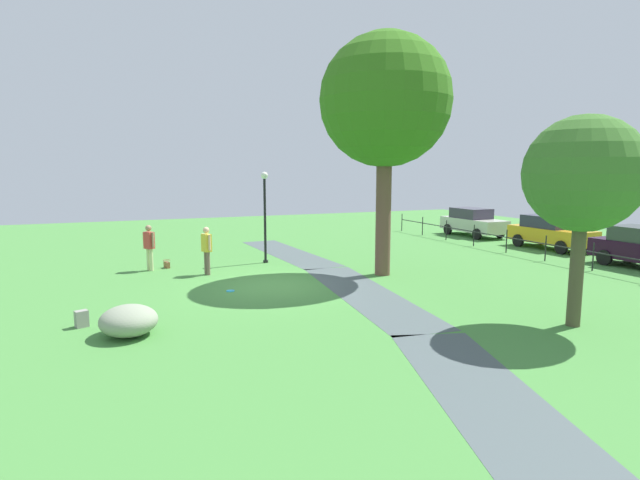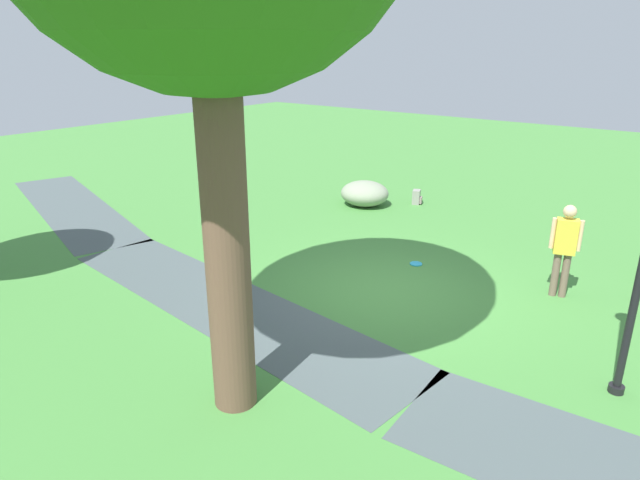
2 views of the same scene
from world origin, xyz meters
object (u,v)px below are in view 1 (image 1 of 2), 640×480
large_shade_tree (385,102)px  lawn_boulder (129,321)px  young_tree_near_path (584,175)px  woman_with_handbag (149,244)px  lamp_post (265,207)px  parked_coupe_black (550,232)px  man_near_boulder (207,247)px  frisbee_on_grass (230,291)px  parked_sedan_red (473,222)px  handbag_on_grass (167,264)px  backpack_by_boulder (81,319)px

large_shade_tree → lawn_boulder: 10.86m
young_tree_near_path → woman_with_handbag: young_tree_near_path is taller
large_shade_tree → lamp_post: 6.24m
woman_with_handbag → young_tree_near_path: bearing=39.3°
lamp_post → parked_coupe_black: bearing=82.6°
lamp_post → woman_with_handbag: 4.57m
man_near_boulder → frisbee_on_grass: size_ratio=6.71×
large_shade_tree → parked_sedan_red: 13.29m
lawn_boulder → parked_sedan_red: size_ratio=0.34×
lamp_post → handbag_on_grass: size_ratio=10.49×
young_tree_near_path → backpack_by_boulder: (-4.39, -10.86, -3.39)m
man_near_boulder → frisbee_on_grass: (2.75, 0.21, -0.98)m
woman_with_handbag → handbag_on_grass: bearing=113.0°
parked_coupe_black → woman_with_handbag: bearing=-95.9°
large_shade_tree → parked_coupe_black: (-2.10, 10.19, -5.18)m
young_tree_near_path → large_shade_tree: bearing=-169.4°
lamp_post → frisbee_on_grass: lamp_post is taller
woman_with_handbag → lamp_post: bearing=88.7°
woman_with_handbag → backpack_by_boulder: size_ratio=4.23×
parked_coupe_black → large_shade_tree: bearing=-78.3°
lamp_post → handbag_on_grass: bearing=-95.5°
young_tree_near_path → parked_sedan_red: young_tree_near_path is taller
man_near_boulder → parked_coupe_black: man_near_boulder is taller
lawn_boulder → parked_coupe_black: size_ratio=0.34×
parked_coupe_black → frisbee_on_grass: bearing=-81.1°
lamp_post → man_near_boulder: 3.21m
frisbee_on_grass → parked_sedan_red: size_ratio=0.06×
backpack_by_boulder → frisbee_on_grass: (-2.15, 4.04, -0.18)m
large_shade_tree → lawn_boulder: (3.61, -8.55, -5.64)m
backpack_by_boulder → frisbee_on_grass: bearing=118.0°
lamp_post → man_near_boulder: lamp_post is taller
backpack_by_boulder → parked_coupe_black: parked_coupe_black is taller
parked_sedan_red → handbag_on_grass: bearing=-79.8°
lamp_post → lawn_boulder: 9.38m
man_near_boulder → backpack_by_boulder: size_ratio=4.27×
young_tree_near_path → handbag_on_grass: size_ratio=14.37×
parked_coupe_black → lamp_post: bearing=-97.4°
large_shade_tree → young_tree_near_path: bearing=10.6°
large_shade_tree → parked_coupe_black: bearing=101.7°
lawn_boulder → frisbee_on_grass: 4.44m
man_near_boulder → handbag_on_grass: size_ratio=4.95×
lawn_boulder → parked_sedan_red: 21.38m
backpack_by_boulder → handbag_on_grass: bearing=158.7°
backpack_by_boulder → parked_sedan_red: parked_sedan_red is taller
man_near_boulder → parked_coupe_black: (0.28, 15.95, -0.19)m
young_tree_near_path → frisbee_on_grass: bearing=-133.8°
handbag_on_grass → parked_sedan_red: (-3.02, 16.84, 0.66)m
frisbee_on_grass → man_near_boulder: bearing=-175.5°
large_shade_tree → handbag_on_grass: bearing=-121.1°
large_shade_tree → backpack_by_boulder: size_ratio=20.74×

